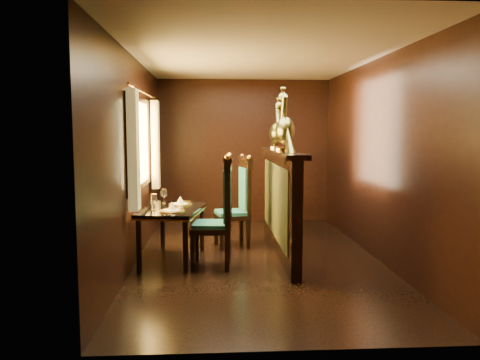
{
  "coord_description": "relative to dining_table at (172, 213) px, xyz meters",
  "views": [
    {
      "loc": [
        -0.55,
        -5.75,
        1.6
      ],
      "look_at": [
        -0.21,
        0.16,
        0.98
      ],
      "focal_mm": 35.0,
      "sensor_mm": 36.0,
      "label": 1
    }
  ],
  "objects": [
    {
      "name": "ground",
      "position": [
        1.05,
        0.02,
        -0.6
      ],
      "size": [
        5.0,
        5.0,
        0.0
      ],
      "primitive_type": "plane",
      "color": "black",
      "rests_on": "ground"
    },
    {
      "name": "room_shell",
      "position": [
        0.97,
        0.04,
        0.99
      ],
      "size": [
        3.04,
        5.04,
        2.52
      ],
      "color": "black",
      "rests_on": "ground"
    },
    {
      "name": "partition",
      "position": [
        1.37,
        0.32,
        0.12
      ],
      "size": [
        0.26,
        2.7,
        1.36
      ],
      "color": "black",
      "rests_on": "ground"
    },
    {
      "name": "dining_table",
      "position": [
        0.0,
        0.0,
        0.0
      ],
      "size": [
        0.86,
        1.22,
        0.86
      ],
      "rotation": [
        0.0,
        0.0,
        -0.17
      ],
      "color": "black",
      "rests_on": "ground"
    },
    {
      "name": "chair_left",
      "position": [
        0.6,
        -0.29,
        0.1
      ],
      "size": [
        0.52,
        0.54,
        1.34
      ],
      "rotation": [
        0.0,
        0.0,
        -0.08
      ],
      "color": "black",
      "rests_on": "ground"
    },
    {
      "name": "chair_right",
      "position": [
        0.88,
        0.67,
        0.07
      ],
      "size": [
        0.54,
        0.56,
        1.28
      ],
      "rotation": [
        0.0,
        0.0,
        0.2
      ],
      "color": "black",
      "rests_on": "ground"
    },
    {
      "name": "peacock_left",
      "position": [
        1.38,
        -0.09,
        1.16
      ],
      "size": [
        0.25,
        0.66,
        0.79
      ],
      "primitive_type": null,
      "color": "#17472B",
      "rests_on": "partition"
    },
    {
      "name": "peacock_right",
      "position": [
        1.38,
        0.63,
        1.11
      ],
      "size": [
        0.22,
        0.58,
        0.68
      ],
      "primitive_type": null,
      "color": "#17472B",
      "rests_on": "partition"
    }
  ]
}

